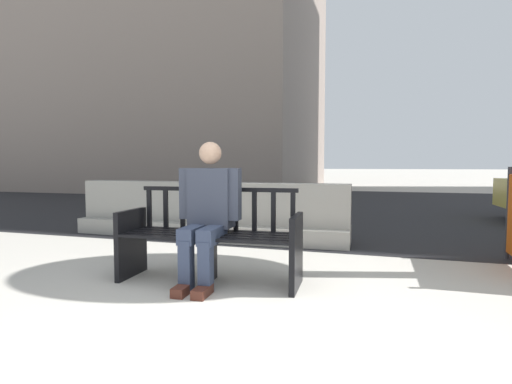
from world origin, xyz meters
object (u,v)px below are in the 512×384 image
at_px(jersey_barrier_left, 143,212).
at_px(jersey_barrier_centre, 278,219).
at_px(seated_person, 208,209).
at_px(street_bench, 210,240).

bearing_deg(jersey_barrier_left, jersey_barrier_centre, -2.43).
bearing_deg(jersey_barrier_left, seated_person, -46.10).
height_order(jersey_barrier_centre, jersey_barrier_left, same).
bearing_deg(jersey_barrier_centre, jersey_barrier_left, 177.57).
relative_size(street_bench, jersey_barrier_left, 0.85).
relative_size(street_bench, jersey_barrier_centre, 0.85).
xyz_separation_m(street_bench, jersey_barrier_centre, (0.17, 2.02, -0.06)).
xyz_separation_m(street_bench, jersey_barrier_left, (-2.09, 2.11, -0.06)).
xyz_separation_m(seated_person, jersey_barrier_left, (-2.09, 2.17, -0.35)).
relative_size(seated_person, jersey_barrier_left, 0.65).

